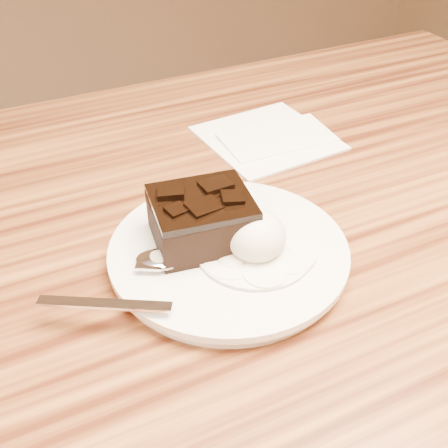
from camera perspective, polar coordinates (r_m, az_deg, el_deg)
name	(u,v)px	position (r m, az deg, el deg)	size (l,w,h in m)	color
dining_table	(242,425)	(0.89, 1.81, -19.51)	(1.20, 0.80, 0.75)	#3B190D
plate	(228,254)	(0.55, 0.45, -3.07)	(0.23, 0.23, 0.02)	silver
brownie	(202,222)	(0.54, -2.21, 0.20)	(0.09, 0.08, 0.04)	black
ice_cream_scoop	(255,235)	(0.53, 3.16, -1.12)	(0.06, 0.06, 0.05)	white
melt_puddle	(255,250)	(0.54, 3.09, -2.64)	(0.11, 0.11, 0.00)	white
spoon	(159,261)	(0.53, -6.58, -3.72)	(0.03, 0.17, 0.01)	silver
napkin	(267,137)	(0.77, 4.37, 8.71)	(0.16, 0.16, 0.01)	white
crumb_a	(261,242)	(0.55, 3.74, -1.79)	(0.01, 0.01, 0.00)	black
crumb_b	(202,238)	(0.56, -2.19, -1.36)	(0.01, 0.01, 0.00)	black
crumb_c	(242,249)	(0.54, 1.78, -2.57)	(0.01, 0.00, 0.00)	black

